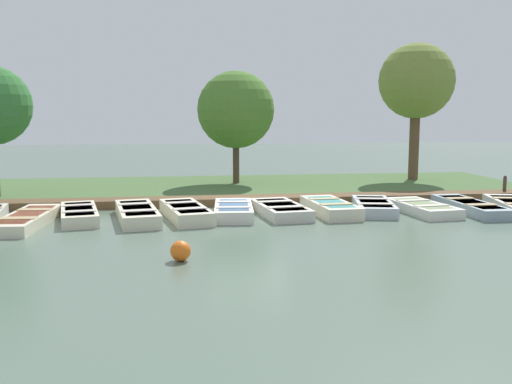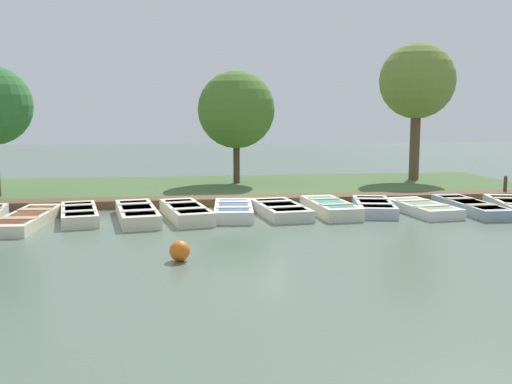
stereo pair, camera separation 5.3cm
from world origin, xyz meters
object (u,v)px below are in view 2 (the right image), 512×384
rowboat_10 (470,206)px  rowboat_1 (27,219)px  rowboat_7 (330,207)px  park_tree_center (417,82)px  mooring_post_far (505,187)px  park_tree_left (236,110)px  rowboat_8 (374,206)px  buoy (180,251)px  rowboat_6 (280,209)px  rowboat_5 (233,210)px  rowboat_2 (79,214)px  rowboat_3 (137,213)px  rowboat_9 (422,208)px  rowboat_4 (186,212)px

rowboat_10 → rowboat_1: bearing=-89.0°
rowboat_7 → park_tree_center: 10.24m
mooring_post_far → park_tree_left: park_tree_left is taller
rowboat_1 → rowboat_10: 13.22m
rowboat_8 → mooring_post_far: mooring_post_far is taller
mooring_post_far → park_tree_left: size_ratio=0.17×
mooring_post_far → park_tree_center: 6.55m
buoy → park_tree_center: (-12.38, 10.40, 4.20)m
rowboat_6 → mooring_post_far: 9.02m
rowboat_1 → park_tree_left: size_ratio=0.76×
park_tree_center → rowboat_7: bearing=-38.4°
rowboat_5 → park_tree_center: bearing=134.9°
rowboat_2 → buoy: buoy is taller
rowboat_2 → rowboat_3: rowboat_3 is taller
rowboat_3 → rowboat_10: (-0.01, 10.25, -0.03)m
rowboat_2 → rowboat_5: bearing=79.0°
rowboat_6 → rowboat_7: bearing=83.7°
rowboat_7 → buoy: (5.07, -4.60, 0.02)m
rowboat_2 → park_tree_center: park_tree_center is taller
rowboat_9 → park_tree_left: bearing=-151.9°
rowboat_4 → rowboat_7: rowboat_4 is taller
rowboat_1 → rowboat_4: bearing=99.0°
mooring_post_far → rowboat_3: bearing=-78.8°
rowboat_3 → rowboat_8: 7.27m
rowboat_6 → rowboat_10: bearing=80.9°
rowboat_5 → rowboat_8: 4.44m
park_tree_left → rowboat_6: bearing=4.9°
rowboat_1 → rowboat_5: size_ratio=1.29×
rowboat_1 → buoy: bearing=47.0°
rowboat_8 → park_tree_left: 8.34m
rowboat_8 → rowboat_10: 3.02m
rowboat_3 → park_tree_center: (-7.57, 11.61, 4.22)m
rowboat_1 → park_tree_center: (-7.86, 14.57, 4.25)m
mooring_post_far → park_tree_left: 10.82m
rowboat_2 → park_tree_left: 9.32m
rowboat_2 → buoy: bearing=18.8°
rowboat_10 → rowboat_5: bearing=-92.1°
rowboat_8 → buoy: (5.22, -6.05, 0.04)m
rowboat_2 → rowboat_8: rowboat_2 is taller
rowboat_9 → rowboat_1: bearing=-95.1°
rowboat_4 → rowboat_7: 4.41m
rowboat_5 → rowboat_6: size_ratio=0.95×
rowboat_6 → mooring_post_far: mooring_post_far is taller
rowboat_6 → rowboat_8: size_ratio=1.02×
rowboat_2 → park_tree_center: 15.74m
rowboat_5 → park_tree_center: size_ratio=0.47×
rowboat_6 → rowboat_10: (0.22, 6.00, -0.01)m
rowboat_7 → mooring_post_far: (-2.31, 7.16, 0.22)m
rowboat_3 → mooring_post_far: size_ratio=4.14×
rowboat_1 → park_tree_left: bearing=143.2°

